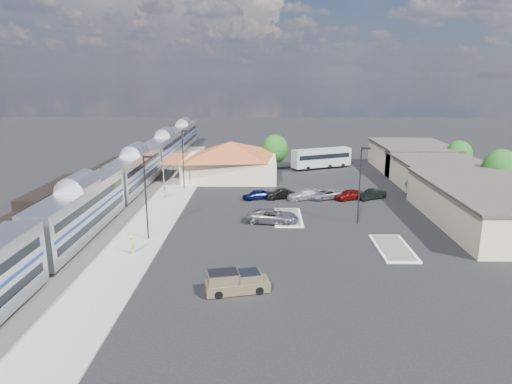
{
  "coord_description": "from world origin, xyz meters",
  "views": [
    {
      "loc": [
        1.07,
        -50.79,
        16.73
      ],
      "look_at": [
        0.1,
        3.69,
        2.8
      ],
      "focal_mm": 32.0,
      "sensor_mm": 36.0,
      "label": 1
    }
  ],
  "objects_px": {
    "station_depot": "(230,160)",
    "coach_bus": "(321,157)",
    "pickup_truck": "(237,282)",
    "suv": "(273,216)"
  },
  "relations": [
    {
      "from": "station_depot",
      "to": "coach_bus",
      "type": "relative_size",
      "value": 1.61
    },
    {
      "from": "station_depot",
      "to": "suv",
      "type": "relative_size",
      "value": 3.05
    },
    {
      "from": "pickup_truck",
      "to": "suv",
      "type": "relative_size",
      "value": 0.89
    },
    {
      "from": "pickup_truck",
      "to": "coach_bus",
      "type": "xyz_separation_m",
      "value": [
        12.7,
        50.17,
        1.27
      ]
    },
    {
      "from": "station_depot",
      "to": "pickup_truck",
      "type": "distance_m",
      "value": 41.78
    },
    {
      "from": "suv",
      "to": "coach_bus",
      "type": "xyz_separation_m",
      "value": [
        9.56,
        32.5,
        1.27
      ]
    },
    {
      "from": "station_depot",
      "to": "pickup_truck",
      "type": "bearing_deg",
      "value": -85.12
    },
    {
      "from": "coach_bus",
      "to": "station_depot",
      "type": "bearing_deg",
      "value": 94.15
    },
    {
      "from": "station_depot",
      "to": "suv",
      "type": "height_order",
      "value": "station_depot"
    },
    {
      "from": "suv",
      "to": "coach_bus",
      "type": "distance_m",
      "value": 33.9
    }
  ]
}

